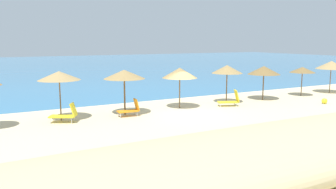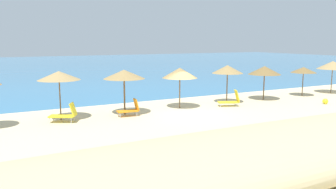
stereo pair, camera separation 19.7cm
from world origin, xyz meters
The scene contains 14 objects.
ground_plane centered at (0.00, 0.00, 0.00)m, with size 160.00×160.00×0.00m, color beige.
sea_water centered at (0.00, 44.15, 0.00)m, with size 160.00×78.04×0.01m, color teal.
dune_ridge centered at (-3.81, -10.36, 0.88)m, with size 51.34×4.43×1.75m, color #C9B586.
beach_umbrella_3 centered at (-7.31, 1.74, 2.55)m, with size 2.36×2.36×2.81m.
beach_umbrella_4 centered at (-3.54, 1.46, 2.47)m, with size 2.50×2.50×2.75m.
beach_umbrella_5 centered at (0.44, 1.64, 2.37)m, with size 2.34×2.34×2.71m.
beach_umbrella_6 centered at (4.32, 1.60, 2.46)m, with size 2.20×2.20×2.76m.
beach_umbrella_7 centered at (7.73, 1.50, 2.26)m, with size 2.45×2.45×2.58m.
beach_umbrella_8 centered at (11.79, 1.39, 2.13)m, with size 2.03×2.03×2.37m.
beach_umbrella_9 centered at (15.23, 1.33, 2.41)m, with size 2.58×2.58×2.75m.
lounge_chair_0 centered at (-3.41, 0.86, 0.44)m, with size 1.32×0.69×1.04m.
lounge_chair_1 centered at (-7.18, 1.04, 0.47)m, with size 1.61×1.29×1.10m.
lounge_chair_2 centered at (3.91, 0.58, 0.43)m, with size 1.56×1.10×1.13m.
beach_ball centered at (10.38, -1.91, 0.20)m, with size 0.39×0.39×0.39m, color yellow.
Camera 1 is at (-11.10, -18.16, 4.53)m, focal length 37.16 mm.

